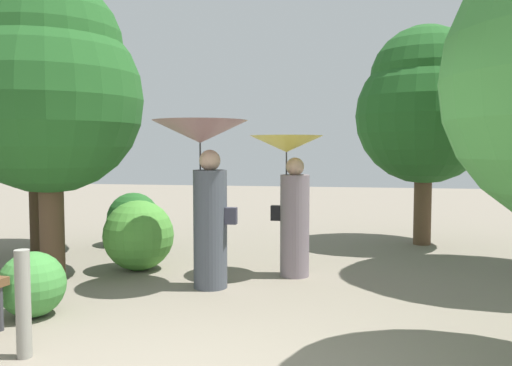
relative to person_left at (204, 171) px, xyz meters
name	(u,v)px	position (x,y,z in m)	size (l,w,h in m)	color
person_left	(204,171)	(0.00, 0.00, 0.00)	(1.16, 1.16, 2.04)	#474C56
person_right	(291,184)	(0.97, 0.75, -0.20)	(0.97, 0.97, 1.87)	gray
tree_near_left	(48,84)	(-2.07, 0.06, 1.09)	(2.40, 2.40, 3.90)	brown
tree_mid_left	(37,90)	(-3.15, 1.49, 1.20)	(2.76, 2.76, 4.17)	#42301E
tree_mid_right	(425,105)	(3.03, 3.41, 1.04)	(2.38, 2.38, 3.83)	brown
bush_path_right	(139,235)	(-1.15, 0.71, -0.94)	(0.98, 0.98, 0.98)	#4C9338
bush_behind_bench	(133,219)	(-2.01, 2.53, -0.97)	(0.92, 0.92, 0.92)	#235B23
bush_far_side	(32,284)	(-1.42, -1.39, -1.10)	(0.66, 0.66, 0.66)	#428C3D
path_marker_post	(23,304)	(-0.87, -2.34, -0.99)	(0.12, 0.12, 0.89)	gray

